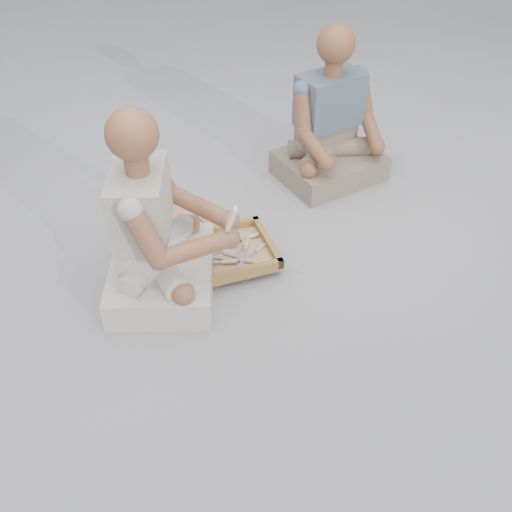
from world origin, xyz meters
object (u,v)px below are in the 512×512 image
object	(u,v)px
tool_tray	(225,254)
companion	(331,131)
carved_panel	(177,237)
craftsman	(156,235)

from	to	relation	value
tool_tray	companion	xyz separation A→B (m)	(0.83, 0.56, 0.23)
carved_panel	tool_tray	distance (m)	0.32
tool_tray	carved_panel	bearing A→B (deg)	123.61
carved_panel	craftsman	xyz separation A→B (m)	(-0.15, -0.32, 0.29)
carved_panel	craftsman	bearing A→B (deg)	-115.55
craftsman	companion	world-z (taller)	craftsman
tool_tray	craftsman	xyz separation A→B (m)	(-0.33, -0.06, 0.25)
companion	tool_tray	bearing A→B (deg)	23.46
companion	carved_panel	bearing A→B (deg)	5.90
craftsman	companion	bearing A→B (deg)	136.62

